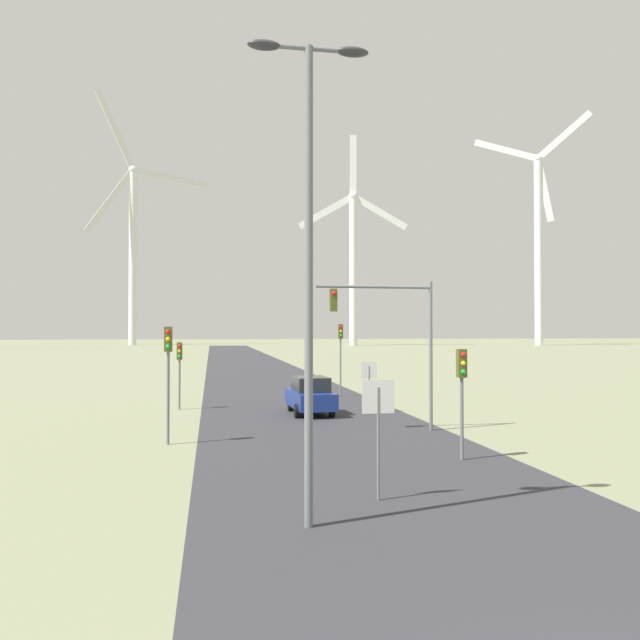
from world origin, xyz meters
The scene contains 13 objects.
road_surface centered at (0.00, 48.00, 0.00)m, with size 10.00×240.00×0.01m.
streetlamp centered at (-2.50, 7.70, 6.28)m, with size 2.59×0.32×10.13m.
stop_sign_near centered at (-0.54, 9.41, 2.03)m, with size 0.81×0.07×2.90m.
stop_sign_far centered at (3.24, 24.98, 1.76)m, with size 0.81×0.07×2.52m.
traffic_light_post_near_left centered at (-6.03, 17.83, 3.09)m, with size 0.28×0.34×4.23m.
traffic_light_post_near_right centered at (3.31, 13.50, 2.57)m, with size 0.28×0.33×3.50m.
traffic_light_post_mid_left centered at (-6.13, 27.90, 2.56)m, with size 0.28×0.34×3.48m.
traffic_light_post_mid_right centered at (3.45, 32.95, 3.28)m, with size 0.28×0.33×4.50m.
traffic_light_mast_overhead centered at (2.70, 19.24, 4.38)m, with size 4.86×0.35×6.11m.
car_approaching centered at (0.29, 25.05, 0.91)m, with size 2.04×4.20×1.83m.
wind_turbine_left centered at (-26.87, 180.33, 31.45)m, with size 33.84×16.17×71.93m.
wind_turbine_center centered at (34.36, 163.75, 25.70)m, with size 30.39×4.65×58.74m.
wind_turbine_right centered at (86.71, 157.52, 31.86)m, with size 29.23×14.24×65.59m.
Camera 1 is at (-4.51, -5.16, 4.08)m, focal length 35.00 mm.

